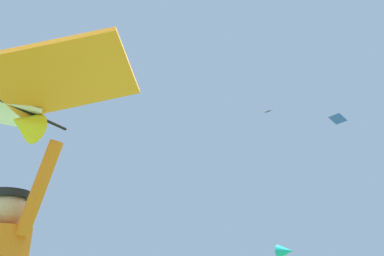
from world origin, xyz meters
name	(u,v)px	position (x,y,z in m)	size (l,w,h in m)	color
held_stunt_kite	(18,100)	(0.08, -0.17, 2.26)	(2.03, 1.21, 0.42)	black
distant_kite_blue_low_right	(338,118)	(-2.11, 16.59, 8.68)	(0.89, 0.84, 0.42)	blue
distant_kite_black_mid_left	(268,111)	(-7.94, 21.16, 12.47)	(0.64, 0.60, 0.30)	black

